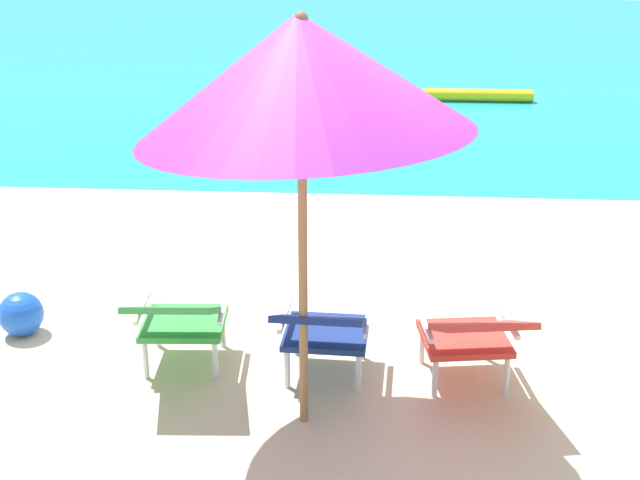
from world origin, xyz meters
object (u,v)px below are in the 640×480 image
object	(u,v)px
lounge_chair_left	(179,318)
lounge_chair_right	(472,333)
beach_umbrella_center	(301,75)
beach_ball	(21,314)
lounge_chair_center	(323,328)
swim_buoy	(478,95)

from	to	relation	value
lounge_chair_left	lounge_chair_right	world-z (taller)	same
lounge_chair_left	beach_umbrella_center	distance (m)	1.86
beach_ball	lounge_chair_left	bearing A→B (deg)	-21.46
beach_umbrella_center	beach_ball	bearing A→B (deg)	155.13
lounge_chair_center	swim_buoy	bearing A→B (deg)	78.12
lounge_chair_right	lounge_chair_center	bearing A→B (deg)	179.25
swim_buoy	lounge_chair_left	xyz separation A→B (m)	(-2.63, -8.12, 0.31)
swim_buoy	lounge_chair_center	xyz separation A→B (m)	(-1.73, -8.20, 0.31)
swim_buoy	lounge_chair_left	distance (m)	8.55
lounge_chair_center	lounge_chair_right	world-z (taller)	same
lounge_chair_left	lounge_chair_center	size ratio (longest dim) A/B	1.01
swim_buoy	beach_ball	world-z (taller)	beach_ball
lounge_chair_left	swim_buoy	bearing A→B (deg)	72.06
swim_buoy	beach_umbrella_center	xyz separation A→B (m)	(-1.81, -8.59, 1.91)
lounge_chair_right	beach_ball	bearing A→B (deg)	169.37
swim_buoy	beach_ball	distance (m)	8.56
beach_umbrella_center	lounge_chair_right	bearing A→B (deg)	21.15
swim_buoy	beach_umbrella_center	bearing A→B (deg)	-101.91
lounge_chair_right	beach_umbrella_center	xyz separation A→B (m)	(-0.98, -0.38, 1.61)
lounge_chair_center	beach_umbrella_center	xyz separation A→B (m)	(-0.09, -0.39, 1.61)
lounge_chair_right	swim_buoy	bearing A→B (deg)	84.22
lounge_chair_right	beach_ball	world-z (taller)	lounge_chair_right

